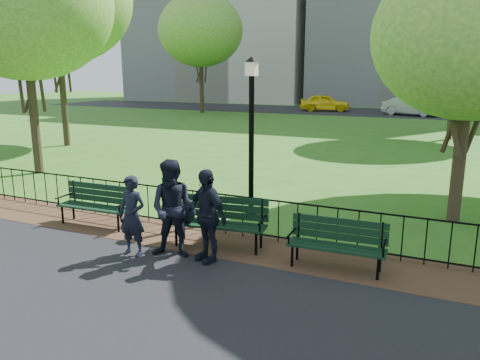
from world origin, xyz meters
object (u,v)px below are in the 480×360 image
at_px(lamppost, 251,132).
at_px(taxi, 325,103).
at_px(person_right, 207,215).
at_px(sedan_silver, 411,106).
at_px(person_left, 132,216).
at_px(park_bench_main, 207,214).
at_px(tree_far_e, 461,10).
at_px(sedan_dark, 474,106).
at_px(tree_near_w, 23,4).
at_px(tree_near_e, 472,36).
at_px(park_bench_left_a, 97,200).
at_px(park_bench_right_a, 337,239).
at_px(person_mid, 174,209).
at_px(tree_far_w, 201,30).

height_order(lamppost, taxi, lamppost).
relative_size(person_right, sedan_silver, 0.39).
bearing_deg(taxi, person_left, 176.66).
xyz_separation_m(park_bench_main, tree_far_e, (4.07, 18.58, 5.68)).
distance_m(sedan_silver, sedan_dark, 4.96).
distance_m(person_left, sedan_dark, 35.57).
xyz_separation_m(park_bench_main, tree_near_w, (-8.64, 3.70, 4.89)).
height_order(tree_near_e, person_right, tree_near_e).
xyz_separation_m(park_bench_main, lamppost, (0.01, 2.20, 1.39)).
distance_m(lamppost, taxi, 31.80).
height_order(tree_near_w, person_left, tree_near_w).
bearing_deg(sedan_silver, park_bench_main, -166.59).
bearing_deg(sedan_dark, lamppost, 175.93).
height_order(park_bench_left_a, sedan_silver, sedan_silver).
bearing_deg(lamppost, person_right, -82.83).
distance_m(lamppost, sedan_dark, 32.25).
relative_size(taxi, sedan_dark, 0.80).
xyz_separation_m(park_bench_right_a, person_mid, (-2.90, -0.74, 0.39)).
distance_m(tree_near_w, sedan_silver, 30.20).
relative_size(taxi, sedan_silver, 0.97).
relative_size(tree_near_w, person_left, 5.21).
bearing_deg(sedan_silver, tree_far_e, -151.88).
xyz_separation_m(park_bench_right_a, taxi, (-8.95, 33.34, 0.19)).
bearing_deg(tree_near_e, sedan_silver, 97.01).
distance_m(tree_far_e, person_mid, 20.53).
relative_size(park_bench_main, person_mid, 1.06).
xyz_separation_m(tree_near_e, tree_far_w, (-19.83, 23.30, 2.55)).
distance_m(park_bench_left_a, person_right, 3.39).
relative_size(tree_near_e, sedan_silver, 1.36).
bearing_deg(tree_far_e, tree_far_w, 156.01).
bearing_deg(person_mid, park_bench_right_a, -0.82).
height_order(person_right, sedan_dark, person_right).
height_order(lamppost, tree_far_w, tree_far_w).
height_order(tree_far_e, tree_far_w, tree_far_w).
xyz_separation_m(tree_far_e, person_mid, (-4.36, -19.32, -5.40)).
xyz_separation_m(tree_near_w, sedan_silver, (9.67, 28.20, -4.81)).
bearing_deg(sedan_silver, park_bench_left_a, -171.80).
distance_m(tree_far_e, taxi, 18.91).
relative_size(park_bench_right_a, lamppost, 0.46).
relative_size(park_bench_left_a, lamppost, 0.48).
bearing_deg(park_bench_right_a, lamppost, 137.16).
bearing_deg(tree_far_w, person_right, -60.59).
relative_size(tree_near_w, sedan_dark, 1.49).
bearing_deg(person_right, taxi, 125.19).
relative_size(park_bench_left_a, tree_near_w, 0.23).
bearing_deg(lamppost, tree_far_e, 76.05).
relative_size(park_bench_right_a, tree_near_e, 0.29).
bearing_deg(sedan_silver, person_left, -168.34).
bearing_deg(sedan_dark, tree_near_e, -176.22).
xyz_separation_m(tree_far_e, taxi, (-10.40, 14.76, -5.59)).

